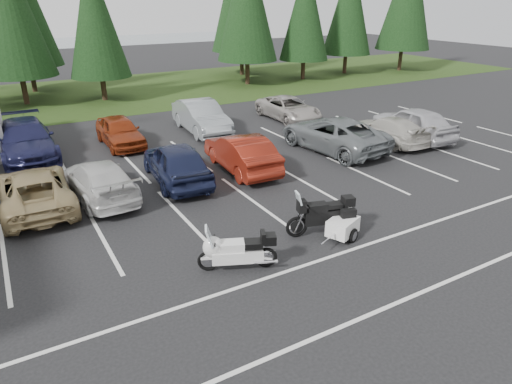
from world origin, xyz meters
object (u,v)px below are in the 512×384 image
(car_near_5, at_px, (241,153))
(car_near_7, at_px, (389,130))
(car_near_6, at_px, (333,134))
(car_far_2, at_px, (120,131))
(car_near_4, at_px, (176,162))
(car_far_1, at_px, (26,140))
(adventure_motorcycle, at_px, (322,212))
(car_near_2, at_px, (34,190))
(car_near_8, at_px, (413,123))
(touring_motorcycle, at_px, (237,248))
(car_far_4, at_px, (288,108))
(car_far_3, at_px, (201,117))
(cargo_trailer, at_px, (343,228))
(car_near_3, at_px, (100,180))

(car_near_5, relative_size, car_near_7, 1.03)
(car_near_6, xyz_separation_m, car_far_2, (-8.71, 5.83, -0.07))
(car_near_4, bearing_deg, car_near_5, -177.15)
(car_far_1, xyz_separation_m, adventure_motorcycle, (7.16, -12.71, -0.06))
(car_near_7, height_order, car_far_1, car_far_1)
(car_near_2, height_order, car_near_8, car_near_8)
(car_near_2, xyz_separation_m, touring_motorcycle, (4.28, -6.99, -0.03))
(car_far_4, xyz_separation_m, adventure_motorcycle, (-7.20, -12.61, 0.10))
(car_far_3, xyz_separation_m, touring_motorcycle, (-4.72, -13.13, -0.17))
(cargo_trailer, bearing_deg, adventure_motorcycle, 105.35)
(car_near_4, bearing_deg, car_near_2, 3.95)
(car_near_2, bearing_deg, car_near_5, 179.01)
(car_far_3, xyz_separation_m, adventure_motorcycle, (-1.53, -12.66, -0.07))
(car_far_1, height_order, car_far_3, car_far_3)
(car_near_6, bearing_deg, car_near_7, 165.78)
(car_near_6, bearing_deg, car_far_4, -109.43)
(car_far_2, bearing_deg, car_near_4, -84.01)
(car_near_4, bearing_deg, car_near_3, 6.57)
(car_near_5, bearing_deg, car_near_4, 1.06)
(car_near_4, xyz_separation_m, car_near_8, (12.83, -0.40, 0.02))
(car_near_7, distance_m, adventure_motorcycle, 10.80)
(car_near_2, xyz_separation_m, car_near_3, (2.17, -0.18, -0.01))
(car_far_3, distance_m, cargo_trailer, 13.26)
(car_near_4, xyz_separation_m, car_far_4, (9.48, 6.19, -0.15))
(car_far_1, distance_m, car_far_2, 4.20)
(car_far_3, bearing_deg, car_near_4, -118.51)
(car_near_2, xyz_separation_m, car_near_7, (16.38, -0.43, -0.03))
(car_far_4, bearing_deg, car_near_7, -75.51)
(car_near_8, bearing_deg, cargo_trailer, 37.08)
(car_far_2, distance_m, car_far_4, 10.17)
(car_near_5, xyz_separation_m, car_far_4, (6.62, 6.30, -0.11))
(car_near_8, bearing_deg, car_near_6, -2.24)
(car_near_2, relative_size, car_near_6, 0.87)
(car_near_4, distance_m, car_far_2, 6.01)
(car_near_3, xyz_separation_m, car_near_8, (15.85, -0.32, 0.14))
(car_near_3, distance_m, cargo_trailer, 8.95)
(car_far_3, bearing_deg, car_near_3, -134.30)
(car_near_3, distance_m, car_far_1, 6.64)
(car_near_3, distance_m, car_near_4, 3.02)
(car_near_6, distance_m, car_near_8, 4.85)
(car_near_2, distance_m, adventure_motorcycle, 9.91)
(adventure_motorcycle, bearing_deg, car_near_8, 45.57)
(car_near_7, distance_m, car_far_4, 6.74)
(car_near_3, xyz_separation_m, car_near_4, (3.01, 0.08, 0.13))
(car_near_7, relative_size, touring_motorcycle, 1.90)
(car_near_7, relative_size, car_near_8, 0.93)
(car_far_1, relative_size, cargo_trailer, 3.98)
(car_near_4, distance_m, car_far_4, 11.32)
(car_far_1, relative_size, car_far_3, 1.13)
(car_far_3, bearing_deg, touring_motorcycle, -106.86)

